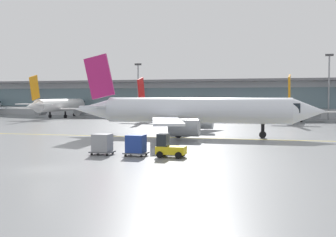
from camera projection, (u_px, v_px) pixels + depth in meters
ground_plane at (44, 170)px, 32.80m from camera, size 400.00×400.00×0.00m
taxiway_centreline_stripe at (193, 138)px, 57.10m from camera, size 109.77×7.79×0.01m
terminal_concourse at (232, 98)px, 113.74m from camera, size 218.00×11.00×9.60m
gate_airplane_1 at (60, 105)px, 109.71m from camera, size 28.43×30.66×10.15m
gate_airplane_2 at (159, 108)px, 100.16m from camera, size 26.04×27.91×9.27m
gate_airplane_3 at (292, 108)px, 93.96m from camera, size 26.85×28.80×9.56m
taxiing_regional_jet at (194, 111)px, 58.93m from camera, size 34.44×31.96×11.41m
baggage_tug at (169, 147)px, 39.30m from camera, size 2.65×1.71×2.10m
cargo_dolly_lead at (136, 145)px, 40.11m from camera, size 2.16×1.68×1.94m
cargo_dolly_trailing at (102, 143)px, 41.00m from camera, size 2.16×1.68×1.94m
apron_light_mast_1 at (138, 87)px, 114.13m from camera, size 1.80×0.36×13.84m
apron_light_mast_2 at (329, 84)px, 99.98m from camera, size 1.80×0.36×14.97m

